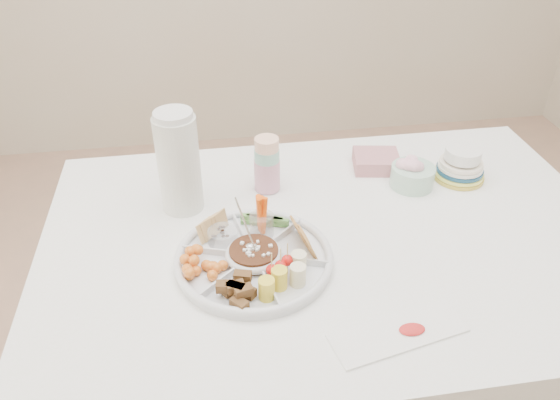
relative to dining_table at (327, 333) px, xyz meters
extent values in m
cube|color=white|center=(0.00, 0.00, 0.00)|extent=(1.52, 1.02, 0.76)
cylinder|color=silver|center=(-0.22, -0.08, 0.40)|extent=(0.48, 0.48, 0.04)
cylinder|color=black|center=(-0.22, -0.08, 0.41)|extent=(0.15, 0.15, 0.04)
cylinder|color=white|center=(-0.14, 0.24, 0.48)|extent=(0.09, 0.09, 0.21)
cylinder|color=silver|center=(-0.39, 0.19, 0.53)|extent=(0.15, 0.15, 0.30)
cylinder|color=#85B19C|center=(0.28, 0.19, 0.43)|extent=(0.15, 0.15, 0.10)
cube|color=#B9747B|center=(0.21, 0.31, 0.40)|extent=(0.16, 0.14, 0.05)
cylinder|color=gold|center=(0.44, 0.21, 0.43)|extent=(0.19, 0.19, 0.10)
cube|color=white|center=(0.05, -0.35, 0.38)|extent=(0.31, 0.16, 0.01)
camera|label=1|loc=(-0.32, -1.09, 1.26)|focal=35.00mm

